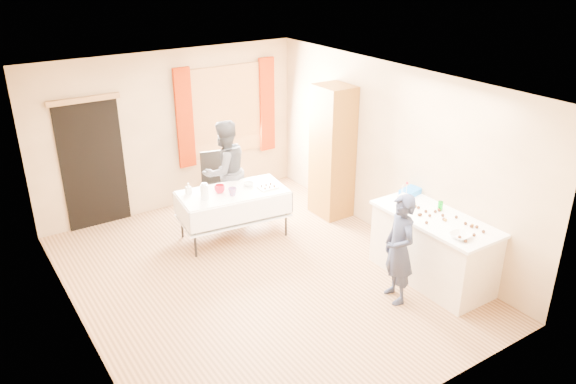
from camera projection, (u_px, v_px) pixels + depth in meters
floor at (259, 277)px, 7.52m from camera, size 4.50×5.50×0.02m
ceiling at (254, 83)px, 6.46m from camera, size 4.50×5.50×0.02m
wall_back at (171, 131)px, 9.10m from camera, size 4.50×0.02×2.60m
wall_front at (417, 292)px, 4.88m from camera, size 4.50×0.02×2.60m
wall_left at (70, 234)px, 5.85m from camera, size 0.02×5.50×2.60m
wall_right at (391, 154)px, 8.13m from camera, size 0.02×5.50×2.60m
window_frame at (226, 111)px, 9.49m from camera, size 1.32×0.06×1.52m
window_pane at (226, 111)px, 9.48m from camera, size 1.20×0.02×1.40m
curtain_left at (185, 119)px, 9.06m from camera, size 0.28×0.06×1.65m
curtain_right at (267, 105)px, 9.85m from camera, size 0.28×0.06×1.65m
doorway at (93, 165)px, 8.55m from camera, size 0.95×0.04×2.00m
door_lintel at (84, 100)px, 8.11m from camera, size 1.05×0.06×0.08m
cabinet at (332, 152)px, 8.88m from camera, size 0.50×0.60×2.13m
counter at (433, 248)px, 7.31m from camera, size 0.80×1.68×0.91m
party_table at (233, 210)px, 8.38m from camera, size 1.67×1.00×0.75m
chair at (217, 193)px, 9.31m from camera, size 0.49×0.49×0.99m
girl at (399, 249)px, 6.77m from camera, size 0.68×0.60×1.41m
woman at (225, 171)px, 8.79m from camera, size 1.00×0.88×1.64m
soda_can at (440, 206)px, 7.27m from camera, size 0.09×0.09×0.12m
mixing_bowl at (460, 236)px, 6.58m from camera, size 0.26×0.26×0.06m
foam_block at (403, 198)px, 7.56m from camera, size 0.17×0.13×0.08m
blue_basket at (411, 192)px, 7.74m from camera, size 0.34×0.26×0.08m
pitcher at (204, 192)px, 7.95m from camera, size 0.12×0.12×0.22m
cup_red at (220, 189)px, 8.18m from camera, size 0.27×0.27×0.12m
cup_rainbow at (232, 192)px, 8.09m from camera, size 0.14×0.14×0.11m
small_bowl at (248, 184)px, 8.43m from camera, size 0.20×0.20×0.05m
pastry_tray at (268, 188)px, 8.35m from camera, size 0.28×0.21×0.02m
bottle at (188, 188)px, 8.14m from camera, size 0.08×0.08×0.17m
cake_balls at (443, 219)px, 7.00m from camera, size 0.47×1.12×0.04m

